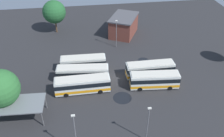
% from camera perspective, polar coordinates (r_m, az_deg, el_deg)
% --- Properties ---
extents(ground_plane, '(91.79, 91.79, 0.00)m').
position_cam_1_polar(ground_plane, '(54.72, 1.22, -2.16)').
color(ground_plane, '#28282B').
extents(bus_row0_slot1, '(10.61, 2.71, 3.48)m').
position_cam_1_polar(bus_row0_slot1, '(54.83, 8.77, -0.16)').
color(bus_row0_slot1, silver).
rests_on(bus_row0_slot1, ground_plane).
extents(bus_row0_slot2, '(10.35, 3.49, 3.48)m').
position_cam_1_polar(bus_row0_slot2, '(51.79, 9.78, -2.63)').
color(bus_row0_slot2, silver).
rests_on(bus_row0_slot2, ground_plane).
extents(bus_row1_slot0, '(10.26, 2.91, 3.48)m').
position_cam_1_polar(bus_row1_slot0, '(56.60, -6.66, 1.27)').
color(bus_row1_slot0, silver).
rests_on(bus_row1_slot0, ground_plane).
extents(bus_row1_slot1, '(11.28, 3.69, 3.48)m').
position_cam_1_polar(bus_row1_slot1, '(53.37, -6.78, -1.06)').
color(bus_row1_slot1, silver).
rests_on(bus_row1_slot1, ground_plane).
extents(bus_row1_slot2, '(11.17, 2.76, 3.48)m').
position_cam_1_polar(bus_row1_slot2, '(50.20, -6.84, -3.70)').
color(bus_row1_slot2, silver).
rests_on(bus_row1_slot2, ground_plane).
extents(depot_building, '(10.24, 11.67, 5.55)m').
position_cam_1_polar(depot_building, '(71.71, 2.70, 9.94)').
color(depot_building, brown).
rests_on(depot_building, ground_plane).
extents(maintenance_shelter, '(9.20, 5.54, 3.53)m').
position_cam_1_polar(maintenance_shelter, '(46.20, -20.91, -7.80)').
color(maintenance_shelter, slate).
rests_on(maintenance_shelter, ground_plane).
extents(lamp_post_far_corner, '(0.56, 0.28, 7.30)m').
position_cam_1_polar(lamp_post_far_corner, '(39.61, 8.31, -12.38)').
color(lamp_post_far_corner, slate).
rests_on(lamp_post_far_corner, ground_plane).
extents(lamp_post_mid_lot, '(0.56, 0.28, 7.63)m').
position_cam_1_polar(lamp_post_mid_lot, '(64.28, 1.01, 8.31)').
color(lamp_post_mid_lot, slate).
rests_on(lamp_post_mid_lot, ground_plane).
extents(lamp_post_by_building, '(0.56, 0.28, 8.36)m').
position_cam_1_polar(lamp_post_by_building, '(37.51, -8.51, -14.67)').
color(lamp_post_by_building, slate).
rests_on(lamp_post_by_building, ground_plane).
extents(tree_northwest, '(6.57, 6.57, 9.57)m').
position_cam_1_polar(tree_northwest, '(73.47, -13.26, 12.64)').
color(tree_northwest, brown).
rests_on(tree_northwest, ground_plane).
extents(tree_south_edge, '(6.70, 6.70, 9.47)m').
position_cam_1_polar(tree_south_edge, '(46.28, -24.49, -4.22)').
color(tree_south_edge, brown).
rests_on(tree_south_edge, ground_plane).
extents(puddle_front_lane, '(2.81, 2.81, 0.01)m').
position_cam_1_polar(puddle_front_lane, '(60.98, 7.30, 1.84)').
color(puddle_front_lane, black).
rests_on(puddle_front_lane, ground_plane).
extents(puddle_centre_drain, '(3.76, 3.76, 0.01)m').
position_cam_1_polar(puddle_centre_drain, '(49.55, 2.40, -6.81)').
color(puddle_centre_drain, black).
rests_on(puddle_centre_drain, ground_plane).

